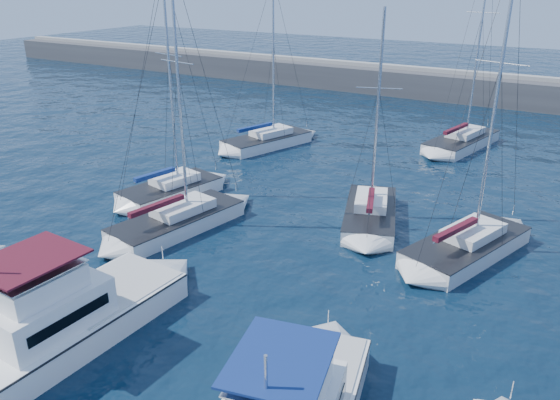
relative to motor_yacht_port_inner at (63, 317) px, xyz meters
The scene contains 9 objects.
ground 7.26m from the motor_yacht_port_inner, 36.38° to the left, with size 220.00×220.00×0.00m, color black.
breakwater 56.55m from the motor_yacht_port_inner, 84.14° to the left, with size 160.00×6.00×4.45m.
motor_yacht_port_inner is the anchor object (origin of this frame).
sailboat_mid_a 15.76m from the motor_yacht_port_inner, 114.75° to the left, with size 4.48×7.28×15.09m.
sailboat_mid_b 11.08m from the motor_yacht_port_inner, 105.44° to the left, with size 4.55×8.64×15.52m.
sailboat_mid_c 18.57m from the motor_yacht_port_inner, 69.32° to the left, with size 5.18×7.99×12.80m.
sailboat_mid_d 20.35m from the motor_yacht_port_inner, 51.59° to the left, with size 5.62×8.66×16.25m.
sailboat_back_a 28.66m from the motor_yacht_port_inner, 104.43° to the left, with size 5.51×8.59×14.28m.
sailboat_back_b 36.91m from the motor_yacht_port_inner, 77.90° to the left, with size 5.01×9.25×18.00m.
Camera 1 is at (11.26, -15.98, 14.05)m, focal length 35.00 mm.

